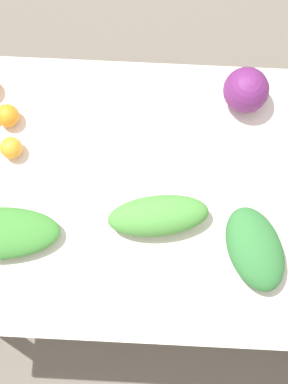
# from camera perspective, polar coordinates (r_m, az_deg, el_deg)

# --- Properties ---
(ground_plane) EXTENTS (8.00, 8.00, 0.00)m
(ground_plane) POSITION_cam_1_polar(r_m,az_deg,el_deg) (2.43, 0.00, -4.69)
(ground_plane) COLOR #70665B
(dining_table) EXTENTS (1.50, 0.90, 0.77)m
(dining_table) POSITION_cam_1_polar(r_m,az_deg,el_deg) (1.76, 0.00, -0.94)
(dining_table) COLOR silver
(dining_table) RESTS_ON ground_plane
(cabbage_purple) EXTENTS (0.14, 0.14, 0.14)m
(cabbage_purple) POSITION_cam_1_polar(r_m,az_deg,el_deg) (1.74, 10.83, 10.63)
(cabbage_purple) COLOR #6B2366
(cabbage_purple) RESTS_ON dining_table
(greens_bunch_chard) EXTENTS (0.24, 0.30, 0.10)m
(greens_bunch_chard) POSITION_cam_1_polar(r_m,az_deg,el_deg) (1.62, 11.74, -5.95)
(greens_bunch_chard) COLOR #337538
(greens_bunch_chard) RESTS_ON dining_table
(greens_bunch_dandelion) EXTENTS (0.32, 0.17, 0.10)m
(greens_bunch_dandelion) POSITION_cam_1_polar(r_m,az_deg,el_deg) (1.61, 1.53, -2.55)
(greens_bunch_dandelion) COLOR #4C933D
(greens_bunch_dandelion) RESTS_ON dining_table
(orange_3) EXTENTS (0.07, 0.07, 0.07)m
(orange_3) POSITION_cam_1_polar(r_m,az_deg,el_deg) (1.77, -14.35, 7.89)
(orange_3) COLOR orange
(orange_3) RESTS_ON dining_table
(orange_5) EXTENTS (0.07, 0.07, 0.07)m
(orange_5) POSITION_cam_1_polar(r_m,az_deg,el_deg) (1.73, -13.99, 4.58)
(orange_5) COLOR orange
(orange_5) RESTS_ON dining_table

